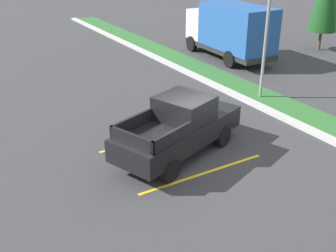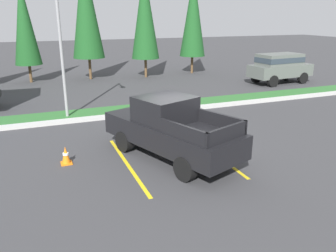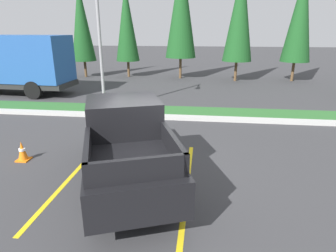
{
  "view_description": "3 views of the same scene",
  "coord_description": "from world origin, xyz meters",
  "px_view_note": "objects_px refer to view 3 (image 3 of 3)",
  "views": [
    {
      "loc": [
        10.28,
        -7.36,
        7.04
      ],
      "look_at": [
        -0.56,
        -0.92,
        1.2
      ],
      "focal_mm": 43.67,
      "sensor_mm": 36.0,
      "label": 1
    },
    {
      "loc": [
        -4.69,
        -10.63,
        4.69
      ],
      "look_at": [
        -0.51,
        -0.1,
        1.02
      ],
      "focal_mm": 36.76,
      "sensor_mm": 36.0,
      "label": 2
    },
    {
      "loc": [
        1.3,
        -6.95,
        3.75
      ],
      "look_at": [
        0.32,
        1.01,
        1.03
      ],
      "focal_mm": 30.75,
      "sensor_mm": 36.0,
      "label": 3
    }
  ],
  "objects_px": {
    "pickup_truck_main": "(126,143)",
    "street_light": "(97,25)",
    "cypress_tree_center": "(181,7)",
    "cypress_tree_leftmost": "(81,22)",
    "cargo_truck_distant": "(16,63)",
    "cypress_tree_rightmost": "(301,14)",
    "cypress_tree_left_inner": "(127,22)",
    "cypress_tree_right_inner": "(240,12)",
    "traffic_cone": "(22,151)"
  },
  "relations": [
    {
      "from": "cypress_tree_leftmost",
      "to": "cypress_tree_left_inner",
      "type": "height_order",
      "value": "cypress_tree_leftmost"
    },
    {
      "from": "cargo_truck_distant",
      "to": "street_light",
      "type": "height_order",
      "value": "street_light"
    },
    {
      "from": "pickup_truck_main",
      "to": "street_light",
      "type": "height_order",
      "value": "street_light"
    },
    {
      "from": "cypress_tree_leftmost",
      "to": "cargo_truck_distant",
      "type": "bearing_deg",
      "value": -101.94
    },
    {
      "from": "street_light",
      "to": "cypress_tree_right_inner",
      "type": "xyz_separation_m",
      "value": [
        7.03,
        9.49,
        0.92
      ]
    },
    {
      "from": "pickup_truck_main",
      "to": "cypress_tree_rightmost",
      "type": "relative_size",
      "value": 0.69
    },
    {
      "from": "street_light",
      "to": "traffic_cone",
      "type": "xyz_separation_m",
      "value": [
        -0.63,
        -5.43,
        -3.62
      ]
    },
    {
      "from": "cypress_tree_right_inner",
      "to": "cypress_tree_rightmost",
      "type": "relative_size",
      "value": 1.02
    },
    {
      "from": "street_light",
      "to": "cypress_tree_rightmost",
      "type": "height_order",
      "value": "cypress_tree_rightmost"
    },
    {
      "from": "cypress_tree_left_inner",
      "to": "traffic_cone",
      "type": "xyz_separation_m",
      "value": [
        0.84,
        -15.93,
        -3.92
      ]
    },
    {
      "from": "cypress_tree_left_inner",
      "to": "cypress_tree_rightmost",
      "type": "height_order",
      "value": "cypress_tree_rightmost"
    },
    {
      "from": "street_light",
      "to": "cypress_tree_leftmost",
      "type": "distance_m",
      "value": 11.13
    },
    {
      "from": "cypress_tree_center",
      "to": "cypress_tree_right_inner",
      "type": "relative_size",
      "value": 1.1
    },
    {
      "from": "cypress_tree_left_inner",
      "to": "cypress_tree_right_inner",
      "type": "xyz_separation_m",
      "value": [
        8.49,
        -1.01,
        0.62
      ]
    },
    {
      "from": "cargo_truck_distant",
      "to": "cypress_tree_center",
      "type": "distance_m",
      "value": 12.02
    },
    {
      "from": "cargo_truck_distant",
      "to": "street_light",
      "type": "xyz_separation_m",
      "value": [
        6.35,
        -3.26,
        2.06
      ]
    },
    {
      "from": "cargo_truck_distant",
      "to": "cypress_tree_rightmost",
      "type": "relative_size",
      "value": 0.86
    },
    {
      "from": "cargo_truck_distant",
      "to": "cypress_tree_leftmost",
      "type": "distance_m",
      "value": 7.27
    },
    {
      "from": "pickup_truck_main",
      "to": "cypress_tree_rightmost",
      "type": "xyz_separation_m",
      "value": [
        8.5,
        16.12,
        3.67
      ]
    },
    {
      "from": "cargo_truck_distant",
      "to": "cypress_tree_left_inner",
      "type": "bearing_deg",
      "value": 56.01
    },
    {
      "from": "pickup_truck_main",
      "to": "street_light",
      "type": "distance_m",
      "value": 7.35
    },
    {
      "from": "cypress_tree_leftmost",
      "to": "traffic_cone",
      "type": "bearing_deg",
      "value": -74.41
    },
    {
      "from": "cargo_truck_distant",
      "to": "traffic_cone",
      "type": "distance_m",
      "value": 10.52
    },
    {
      "from": "cargo_truck_distant",
      "to": "traffic_cone",
      "type": "relative_size",
      "value": 11.51
    },
    {
      "from": "street_light",
      "to": "cypress_tree_left_inner",
      "type": "height_order",
      "value": "cypress_tree_left_inner"
    },
    {
      "from": "cypress_tree_left_inner",
      "to": "cypress_tree_right_inner",
      "type": "relative_size",
      "value": 0.87
    },
    {
      "from": "cypress_tree_center",
      "to": "cypress_tree_left_inner",
      "type": "bearing_deg",
      "value": 176.4
    },
    {
      "from": "cypress_tree_center",
      "to": "cypress_tree_leftmost",
      "type": "bearing_deg",
      "value": -178.12
    },
    {
      "from": "pickup_truck_main",
      "to": "street_light",
      "type": "bearing_deg",
      "value": 114.09
    },
    {
      "from": "street_light",
      "to": "cypress_tree_leftmost",
      "type": "xyz_separation_m",
      "value": [
        -4.93,
        9.98,
        0.33
      ]
    },
    {
      "from": "pickup_truck_main",
      "to": "cypress_tree_rightmost",
      "type": "distance_m",
      "value": 18.59
    },
    {
      "from": "cypress_tree_right_inner",
      "to": "cypress_tree_leftmost",
      "type": "bearing_deg",
      "value": 177.67
    },
    {
      "from": "cypress_tree_left_inner",
      "to": "cypress_tree_right_inner",
      "type": "height_order",
      "value": "cypress_tree_right_inner"
    },
    {
      "from": "cypress_tree_leftmost",
      "to": "cypress_tree_rightmost",
      "type": "height_order",
      "value": "cypress_tree_rightmost"
    },
    {
      "from": "cypress_tree_leftmost",
      "to": "cypress_tree_center",
      "type": "distance_m",
      "value": 7.81
    },
    {
      "from": "cypress_tree_rightmost",
      "to": "traffic_cone",
      "type": "relative_size",
      "value": 13.33
    },
    {
      "from": "cypress_tree_left_inner",
      "to": "street_light",
      "type": "bearing_deg",
      "value": -82.05
    },
    {
      "from": "pickup_truck_main",
      "to": "cypress_tree_left_inner",
      "type": "relative_size",
      "value": 0.78
    },
    {
      "from": "cypress_tree_left_inner",
      "to": "traffic_cone",
      "type": "distance_m",
      "value": 16.43
    },
    {
      "from": "cargo_truck_distant",
      "to": "cypress_tree_center",
      "type": "bearing_deg",
      "value": 37.28
    },
    {
      "from": "cypress_tree_center",
      "to": "cypress_tree_right_inner",
      "type": "height_order",
      "value": "cypress_tree_center"
    },
    {
      "from": "cypress_tree_center",
      "to": "pickup_truck_main",
      "type": "bearing_deg",
      "value": -90.15
    },
    {
      "from": "street_light",
      "to": "cypress_tree_right_inner",
      "type": "distance_m",
      "value": 11.85
    },
    {
      "from": "pickup_truck_main",
      "to": "cypress_tree_center",
      "type": "relative_size",
      "value": 0.62
    },
    {
      "from": "cypress_tree_leftmost",
      "to": "cypress_tree_right_inner",
      "type": "xyz_separation_m",
      "value": [
        11.95,
        -0.49,
        0.59
      ]
    },
    {
      "from": "cypress_tree_left_inner",
      "to": "cypress_tree_center",
      "type": "height_order",
      "value": "cypress_tree_center"
    },
    {
      "from": "cypress_tree_rightmost",
      "to": "traffic_cone",
      "type": "height_order",
      "value": "cypress_tree_rightmost"
    },
    {
      "from": "street_light",
      "to": "cypress_tree_right_inner",
      "type": "height_order",
      "value": "cypress_tree_right_inner"
    },
    {
      "from": "pickup_truck_main",
      "to": "cargo_truck_distant",
      "type": "bearing_deg",
      "value": 133.98
    },
    {
      "from": "cargo_truck_distant",
      "to": "cypress_tree_rightmost",
      "type": "bearing_deg",
      "value": 20.76
    }
  ]
}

